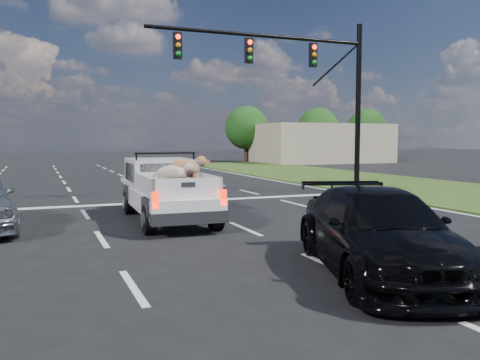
{
  "coord_description": "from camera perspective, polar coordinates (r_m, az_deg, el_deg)",
  "views": [
    {
      "loc": [
        -3.06,
        -7.62,
        2.27
      ],
      "look_at": [
        0.81,
        2.0,
        1.41
      ],
      "focal_mm": 38.0,
      "sensor_mm": 36.0,
      "label": 1
    }
  ],
  "objects": [
    {
      "name": "road_markings",
      "position": [
        14.68,
        -9.66,
        -4.22
      ],
      "size": [
        17.75,
        60.0,
        0.01
      ],
      "color": "silver",
      "rests_on": "ground"
    },
    {
      "name": "tree_far_d",
      "position": [
        49.45,
        0.75,
        5.88
      ],
      "size": [
        4.2,
        4.2,
        5.4
      ],
      "color": "#332114",
      "rests_on": "ground"
    },
    {
      "name": "tree_far_e",
      "position": [
        53.05,
        8.78,
        5.75
      ],
      "size": [
        4.2,
        4.2,
        5.4
      ],
      "color": "#332114",
      "rests_on": "ground"
    },
    {
      "name": "traffic_signal",
      "position": [
        20.96,
        7.69,
        11.39
      ],
      "size": [
        9.11,
        0.31,
        7.0
      ],
      "color": "black",
      "rests_on": "ground"
    },
    {
      "name": "tree_far_f",
      "position": [
        56.35,
        14.06,
        5.6
      ],
      "size": [
        4.2,
        4.2,
        5.4
      ],
      "color": "#332114",
      "rests_on": "ground"
    },
    {
      "name": "ground",
      "position": [
        8.52,
        -0.03,
        -10.73
      ],
      "size": [
        160.0,
        160.0,
        0.0
      ],
      "primitive_type": "plane",
      "color": "black",
      "rests_on": "ground"
    },
    {
      "name": "building_right",
      "position": [
        48.59,
        9.14,
        4.09
      ],
      "size": [
        12.0,
        7.0,
        3.6
      ],
      "primitive_type": "cube",
      "color": "tan",
      "rests_on": "ground"
    },
    {
      "name": "black_coupe",
      "position": [
        8.81,
        15.28,
        -5.66
      ],
      "size": [
        3.38,
        5.25,
        1.42
      ],
      "primitive_type": "imported",
      "rotation": [
        0.0,
        0.0,
        -0.31
      ],
      "color": "black",
      "rests_on": "ground"
    },
    {
      "name": "pickup_truck",
      "position": [
        14.15,
        -8.26,
        -0.94
      ],
      "size": [
        2.04,
        5.08,
        1.88
      ],
      "rotation": [
        0.0,
        0.0,
        -0.03
      ],
      "color": "black",
      "rests_on": "ground"
    }
  ]
}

